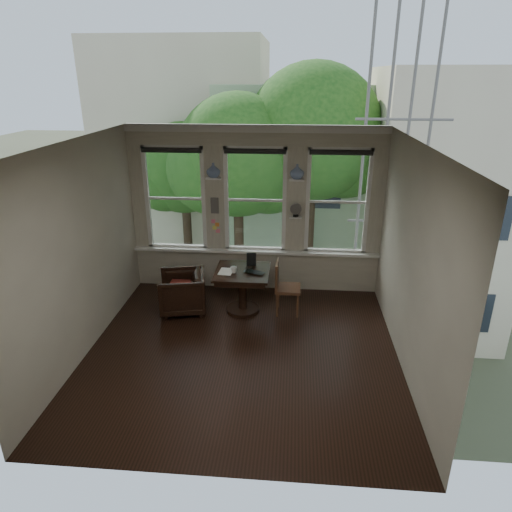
# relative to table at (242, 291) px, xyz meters

# --- Properties ---
(ground) EXTENTS (4.50, 4.50, 0.00)m
(ground) POSITION_rel_table_xyz_m (0.13, -1.24, -0.38)
(ground) COLOR black
(ground) RESTS_ON ground
(ceiling) EXTENTS (4.50, 4.50, 0.00)m
(ceiling) POSITION_rel_table_xyz_m (0.13, -1.24, 2.62)
(ceiling) COLOR silver
(ceiling) RESTS_ON ground
(wall_back) EXTENTS (4.50, 0.00, 4.50)m
(wall_back) POSITION_rel_table_xyz_m (0.13, 1.01, 1.12)
(wall_back) COLOR beige
(wall_back) RESTS_ON ground
(wall_front) EXTENTS (4.50, 0.00, 4.50)m
(wall_front) POSITION_rel_table_xyz_m (0.13, -3.49, 1.12)
(wall_front) COLOR beige
(wall_front) RESTS_ON ground
(wall_left) EXTENTS (0.00, 4.50, 4.50)m
(wall_left) POSITION_rel_table_xyz_m (-2.12, -1.24, 1.12)
(wall_left) COLOR beige
(wall_left) RESTS_ON ground
(wall_right) EXTENTS (0.00, 4.50, 4.50)m
(wall_right) POSITION_rel_table_xyz_m (2.38, -1.24, 1.12)
(wall_right) COLOR beige
(wall_right) RESTS_ON ground
(window_left) EXTENTS (1.10, 0.12, 1.90)m
(window_left) POSITION_rel_table_xyz_m (-1.32, 1.01, 1.32)
(window_left) COLOR white
(window_left) RESTS_ON ground
(window_center) EXTENTS (1.10, 0.12, 1.90)m
(window_center) POSITION_rel_table_xyz_m (0.13, 1.01, 1.32)
(window_center) COLOR white
(window_center) RESTS_ON ground
(window_right) EXTENTS (1.10, 0.12, 1.90)m
(window_right) POSITION_rel_table_xyz_m (1.58, 1.01, 1.32)
(window_right) COLOR white
(window_right) RESTS_ON ground
(shelf_left) EXTENTS (0.26, 0.16, 0.03)m
(shelf_left) POSITION_rel_table_xyz_m (-0.59, 0.91, 1.73)
(shelf_left) COLOR white
(shelf_left) RESTS_ON ground
(shelf_right) EXTENTS (0.26, 0.16, 0.03)m
(shelf_right) POSITION_rel_table_xyz_m (0.86, 0.91, 1.73)
(shelf_right) COLOR white
(shelf_right) RESTS_ON ground
(intercom) EXTENTS (0.14, 0.06, 0.28)m
(intercom) POSITION_rel_table_xyz_m (-0.59, 0.94, 1.23)
(intercom) COLOR #59544F
(intercom) RESTS_ON ground
(sticky_notes) EXTENTS (0.16, 0.01, 0.24)m
(sticky_notes) POSITION_rel_table_xyz_m (-0.59, 0.94, 0.88)
(sticky_notes) COLOR pink
(sticky_notes) RESTS_ON ground
(desk_fan) EXTENTS (0.20, 0.20, 0.24)m
(desk_fan) POSITION_rel_table_xyz_m (0.86, 0.89, 1.16)
(desk_fan) COLOR #59544F
(desk_fan) RESTS_ON ground
(vase_left) EXTENTS (0.24, 0.24, 0.25)m
(vase_left) POSITION_rel_table_xyz_m (-0.59, 0.91, 1.86)
(vase_left) COLOR silver
(vase_left) RESTS_ON shelf_left
(vase_right) EXTENTS (0.24, 0.24, 0.25)m
(vase_right) POSITION_rel_table_xyz_m (0.86, 0.91, 1.86)
(vase_right) COLOR silver
(vase_right) RESTS_ON shelf_right
(table) EXTENTS (0.90, 0.90, 0.75)m
(table) POSITION_rel_table_xyz_m (0.00, 0.00, 0.00)
(table) COLOR black
(table) RESTS_ON ground
(armchair_left) EXTENTS (0.90, 0.88, 0.70)m
(armchair_left) POSITION_rel_table_xyz_m (-1.02, -0.07, -0.03)
(armchair_left) COLOR black
(armchair_left) RESTS_ON ground
(cushion_red) EXTENTS (0.45, 0.45, 0.06)m
(cushion_red) POSITION_rel_table_xyz_m (-1.02, -0.07, 0.08)
(cushion_red) COLOR maroon
(cushion_red) RESTS_ON armchair_left
(side_chair_right) EXTENTS (0.42, 0.42, 0.92)m
(side_chair_right) POSITION_rel_table_xyz_m (0.77, 0.02, 0.09)
(side_chair_right) COLOR #402417
(side_chair_right) RESTS_ON ground
(laptop) EXTENTS (0.40, 0.33, 0.03)m
(laptop) POSITION_rel_table_xyz_m (0.19, -0.13, 0.39)
(laptop) COLOR black
(laptop) RESTS_ON table
(mug) EXTENTS (0.11, 0.11, 0.10)m
(mug) POSITION_rel_table_xyz_m (-0.13, -0.09, 0.42)
(mug) COLOR white
(mug) RESTS_ON table
(drinking_glass) EXTENTS (0.16, 0.16, 0.10)m
(drinking_glass) POSITION_rel_table_xyz_m (0.13, -0.08, 0.43)
(drinking_glass) COLOR white
(drinking_glass) RESTS_ON table
(tablet) EXTENTS (0.16, 0.09, 0.22)m
(tablet) POSITION_rel_table_xyz_m (0.13, 0.25, 0.48)
(tablet) COLOR black
(tablet) RESTS_ON table
(papers) EXTENTS (0.24, 0.32, 0.00)m
(papers) POSITION_rel_table_xyz_m (-0.27, -0.05, 0.38)
(papers) COLOR silver
(papers) RESTS_ON table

